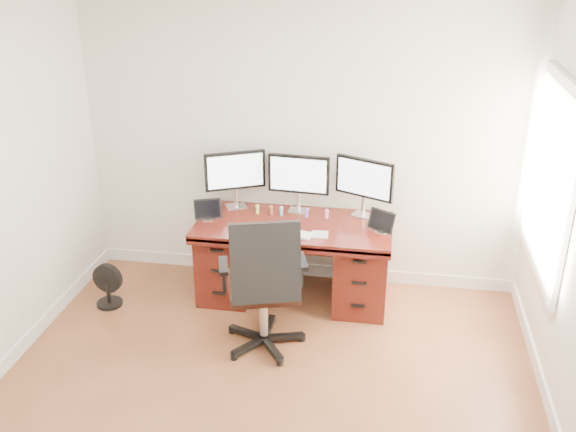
% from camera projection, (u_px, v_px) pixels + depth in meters
% --- Properties ---
extents(back_wall, '(4.00, 0.10, 2.70)m').
position_uv_depth(back_wall, '(302.00, 142.00, 5.73)').
color(back_wall, white).
rests_on(back_wall, ground).
extents(desk, '(1.70, 0.80, 0.75)m').
position_uv_depth(desk, '(294.00, 257.00, 5.74)').
color(desk, '#4A140E').
rests_on(desk, ground).
extents(office_chair, '(0.78, 0.78, 1.18)m').
position_uv_depth(office_chair, '(264.00, 306.00, 5.01)').
color(office_chair, black).
rests_on(office_chair, ground).
extents(floor_fan, '(0.27, 0.23, 0.40)m').
position_uv_depth(floor_fan, '(108.00, 286.00, 5.68)').
color(floor_fan, black).
rests_on(floor_fan, ground).
extents(monitor_left, '(0.51, 0.27, 0.53)m').
position_uv_depth(monitor_left, '(235.00, 173.00, 5.76)').
color(monitor_left, silver).
rests_on(monitor_left, desk).
extents(monitor_center, '(0.55, 0.15, 0.53)m').
position_uv_depth(monitor_center, '(299.00, 176.00, 5.67)').
color(monitor_center, silver).
rests_on(monitor_center, desk).
extents(monitor_right, '(0.52, 0.26, 0.53)m').
position_uv_depth(monitor_right, '(364.00, 180.00, 5.58)').
color(monitor_right, silver).
rests_on(monitor_right, desk).
extents(tablet_left, '(0.25, 0.15, 0.19)m').
position_uv_depth(tablet_left, '(208.00, 211.00, 5.60)').
color(tablet_left, silver).
rests_on(tablet_left, desk).
extents(tablet_right, '(0.24, 0.18, 0.19)m').
position_uv_depth(tablet_right, '(381.00, 223.00, 5.37)').
color(tablet_right, silver).
rests_on(tablet_right, desk).
extents(keyboard, '(0.33, 0.21, 0.01)m').
position_uv_depth(keyboard, '(295.00, 233.00, 5.36)').
color(keyboard, silver).
rests_on(keyboard, desk).
extents(trackpad, '(0.15, 0.15, 0.01)m').
position_uv_depth(trackpad, '(320.00, 235.00, 5.35)').
color(trackpad, '#B8BBC0').
rests_on(trackpad, desk).
extents(drawing_tablet, '(0.24, 0.17, 0.01)m').
position_uv_depth(drawing_tablet, '(266.00, 228.00, 5.46)').
color(drawing_tablet, black).
rests_on(drawing_tablet, desk).
extents(phone, '(0.16, 0.11, 0.01)m').
position_uv_depth(phone, '(289.00, 224.00, 5.55)').
color(phone, black).
rests_on(phone, desk).
extents(figurine_yellow, '(0.04, 0.04, 0.09)m').
position_uv_depth(figurine_yellow, '(257.00, 209.00, 5.74)').
color(figurine_yellow, '#D5CB58').
rests_on(figurine_yellow, desk).
extents(figurine_brown, '(0.04, 0.04, 0.09)m').
position_uv_depth(figurine_brown, '(271.00, 210.00, 5.72)').
color(figurine_brown, brown).
rests_on(figurine_brown, desk).
extents(figurine_blue, '(0.04, 0.04, 0.09)m').
position_uv_depth(figurine_blue, '(281.00, 210.00, 5.70)').
color(figurine_blue, '#7091F0').
rests_on(figurine_blue, desk).
extents(figurine_purple, '(0.04, 0.04, 0.09)m').
position_uv_depth(figurine_purple, '(307.00, 212.00, 5.67)').
color(figurine_purple, '#6F56CC').
rests_on(figurine_purple, desk).
extents(figurine_pink, '(0.04, 0.04, 0.09)m').
position_uv_depth(figurine_pink, '(327.00, 213.00, 5.64)').
color(figurine_pink, pink).
rests_on(figurine_pink, desk).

